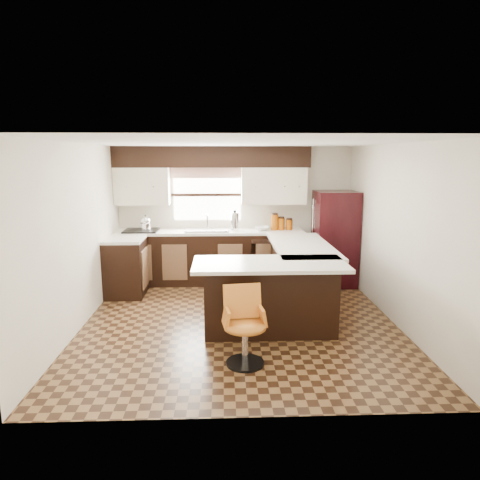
{
  "coord_description": "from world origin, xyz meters",
  "views": [
    {
      "loc": [
        -0.21,
        -5.54,
        2.22
      ],
      "look_at": [
        0.02,
        0.45,
        1.05
      ],
      "focal_mm": 32.0,
      "sensor_mm": 36.0,
      "label": 1
    }
  ],
  "objects_px": {
    "refrigerator": "(335,239)",
    "peninsula_return": "(270,298)",
    "peninsula_long": "(298,277)",
    "bar_chair": "(245,327)"
  },
  "relations": [
    {
      "from": "peninsula_long",
      "to": "peninsula_return",
      "type": "xyz_separation_m",
      "value": [
        -0.53,
        -0.97,
        0.0
      ]
    },
    {
      "from": "refrigerator",
      "to": "peninsula_return",
      "type": "bearing_deg",
      "value": -123.34
    },
    {
      "from": "peninsula_return",
      "to": "bar_chair",
      "type": "bearing_deg",
      "value": -112.35
    },
    {
      "from": "peninsula_long",
      "to": "peninsula_return",
      "type": "relative_size",
      "value": 1.18
    },
    {
      "from": "bar_chair",
      "to": "peninsula_return",
      "type": "bearing_deg",
      "value": 60.02
    },
    {
      "from": "peninsula_long",
      "to": "refrigerator",
      "type": "relative_size",
      "value": 1.18
    },
    {
      "from": "peninsula_return",
      "to": "refrigerator",
      "type": "relative_size",
      "value": 1.0
    },
    {
      "from": "peninsula_long",
      "to": "bar_chair",
      "type": "distance_m",
      "value": 2.05
    },
    {
      "from": "peninsula_long",
      "to": "bar_chair",
      "type": "xyz_separation_m",
      "value": [
        -0.89,
        -1.85,
        -0.02
      ]
    },
    {
      "from": "peninsula_long",
      "to": "peninsula_return",
      "type": "distance_m",
      "value": 1.11
    }
  ]
}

